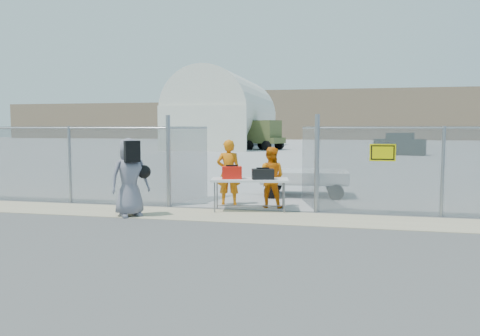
% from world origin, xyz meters
% --- Properties ---
extents(ground, '(160.00, 160.00, 0.00)m').
position_xyz_m(ground, '(0.00, 0.00, 0.00)').
color(ground, '#545454').
extents(tarmac_inside, '(160.00, 80.00, 0.01)m').
position_xyz_m(tarmac_inside, '(0.00, 42.00, 0.01)').
color(tarmac_inside, '#9F9F9F').
rests_on(tarmac_inside, ground).
extents(dirt_strip, '(44.00, 1.60, 0.01)m').
position_xyz_m(dirt_strip, '(0.00, 1.00, 0.01)').
color(dirt_strip, '#C1B38E').
rests_on(dirt_strip, ground).
extents(distant_hills, '(140.00, 6.00, 9.00)m').
position_xyz_m(distant_hills, '(5.00, 78.00, 4.50)').
color(distant_hills, '#7F684F').
rests_on(distant_hills, ground).
extents(chain_link_fence, '(40.00, 0.20, 2.20)m').
position_xyz_m(chain_link_fence, '(0.00, 2.00, 1.10)').
color(chain_link_fence, gray).
rests_on(chain_link_fence, ground).
extents(quonset_hangar, '(9.00, 18.00, 8.00)m').
position_xyz_m(quonset_hangar, '(-10.00, 40.00, 4.00)').
color(quonset_hangar, silver).
rests_on(quonset_hangar, ground).
extents(folding_table, '(2.09, 1.15, 0.84)m').
position_xyz_m(folding_table, '(0.30, 1.82, 0.42)').
color(folding_table, silver).
rests_on(folding_table, ground).
extents(orange_bag, '(0.58, 0.46, 0.32)m').
position_xyz_m(orange_bag, '(-0.16, 1.74, 1.00)').
color(orange_bag, red).
rests_on(orange_bag, folding_table).
extents(black_duffel, '(0.62, 0.46, 0.26)m').
position_xyz_m(black_duffel, '(0.65, 1.77, 0.97)').
color(black_duffel, black).
rests_on(black_duffel, folding_table).
extents(security_worker_left, '(0.73, 0.53, 1.83)m').
position_xyz_m(security_worker_left, '(-0.47, 2.62, 0.92)').
color(security_worker_left, orange).
rests_on(security_worker_left, ground).
extents(security_worker_right, '(0.85, 0.69, 1.64)m').
position_xyz_m(security_worker_right, '(0.74, 2.45, 0.82)').
color(security_worker_right, orange).
rests_on(security_worker_right, ground).
extents(visitor, '(1.10, 1.09, 1.92)m').
position_xyz_m(visitor, '(-2.41, 0.46, 0.96)').
color(visitor, slate).
rests_on(visitor, ground).
extents(utility_trailer, '(3.66, 2.09, 0.85)m').
position_xyz_m(utility_trailer, '(1.45, 4.82, 0.43)').
color(utility_trailer, silver).
rests_on(utility_trailer, ground).
extents(military_truck, '(6.40, 4.46, 2.87)m').
position_xyz_m(military_truck, '(-6.02, 35.74, 1.43)').
color(military_truck, '#535D2D').
rests_on(military_truck, ground).
extents(parked_vehicle_near, '(4.09, 2.57, 1.71)m').
position_xyz_m(parked_vehicle_near, '(7.03, 28.78, 0.86)').
color(parked_vehicle_near, black).
rests_on(parked_vehicle_near, ground).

